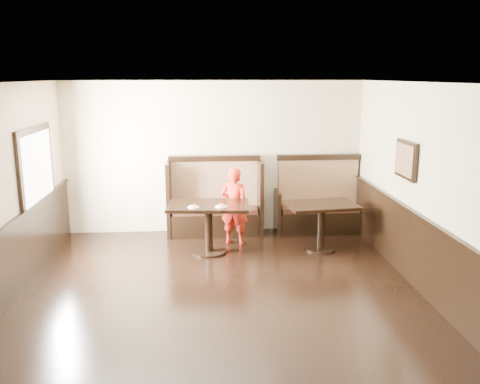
{
  "coord_description": "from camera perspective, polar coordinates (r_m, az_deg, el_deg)",
  "views": [
    {
      "loc": [
        -0.23,
        -5.82,
        2.89
      ],
      "look_at": [
        0.4,
        2.35,
        1.0
      ],
      "focal_mm": 38.0,
      "sensor_mm": 36.0,
      "label": 1
    }
  ],
  "objects": [
    {
      "name": "pizza_plate_right",
      "position": [
        8.11,
        -2.11,
        -1.58
      ],
      "size": [
        0.2,
        0.2,
        0.04
      ],
      "color": "white",
      "rests_on": "table_main"
    },
    {
      "name": "pizza_plate_left",
      "position": [
        8.11,
        -5.26,
        -1.65
      ],
      "size": [
        0.19,
        0.19,
        0.03
      ],
      "color": "white",
      "rests_on": "table_main"
    },
    {
      "name": "table_neighbor",
      "position": [
        8.63,
        9.11,
        -2.6
      ],
      "size": [
        1.23,
        0.89,
        0.8
      ],
      "rotation": [
        0.0,
        0.0,
        0.13
      ],
      "color": "black",
      "rests_on": "ground"
    },
    {
      "name": "room_shell",
      "position": [
        6.49,
        -4.76,
        -7.05
      ],
      "size": [
        7.0,
        7.0,
        7.0
      ],
      "color": "#BFB08B",
      "rests_on": "ground"
    },
    {
      "name": "table_main",
      "position": [
        8.35,
        -3.54,
        -2.65
      ],
      "size": [
        1.38,
        0.93,
        0.84
      ],
      "rotation": [
        0.0,
        0.0,
        -0.08
      ],
      "color": "black",
      "rests_on": "ground"
    },
    {
      "name": "booth_neighbor",
      "position": [
        9.67,
        8.79,
        -1.59
      ],
      "size": [
        1.65,
        0.72,
        1.45
      ],
      "color": "black",
      "rests_on": "ground"
    },
    {
      "name": "booth_main",
      "position": [
        9.42,
        -2.84,
        -1.56
      ],
      "size": [
        1.75,
        0.72,
        1.45
      ],
      "color": "black",
      "rests_on": "ground"
    },
    {
      "name": "ground",
      "position": [
        6.5,
        -1.96,
        -13.41
      ],
      "size": [
        7.0,
        7.0,
        0.0
      ],
      "primitive_type": "plane",
      "color": "black",
      "rests_on": "ground"
    },
    {
      "name": "child",
      "position": [
        8.78,
        -0.63,
        -1.59
      ],
      "size": [
        0.58,
        0.49,
        1.36
      ],
      "primitive_type": "imported",
      "rotation": [
        0.0,
        0.0,
        2.76
      ],
      "color": "red",
      "rests_on": "ground"
    }
  ]
}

